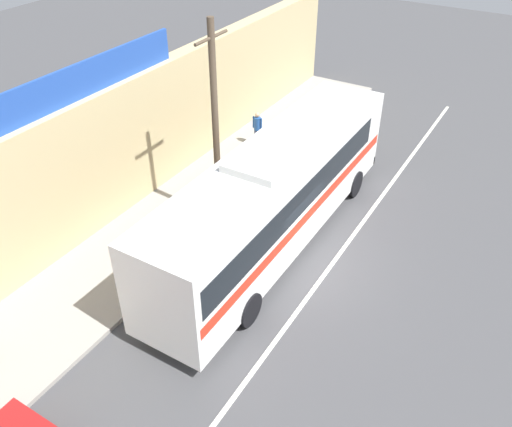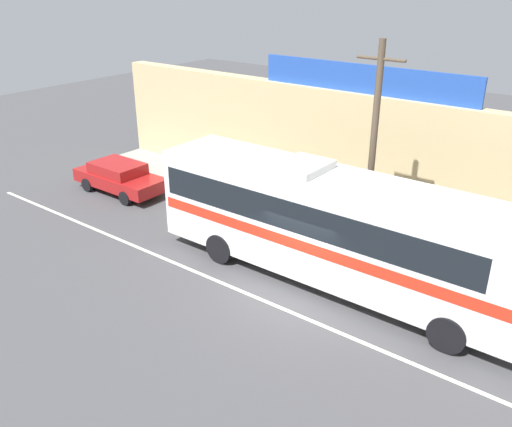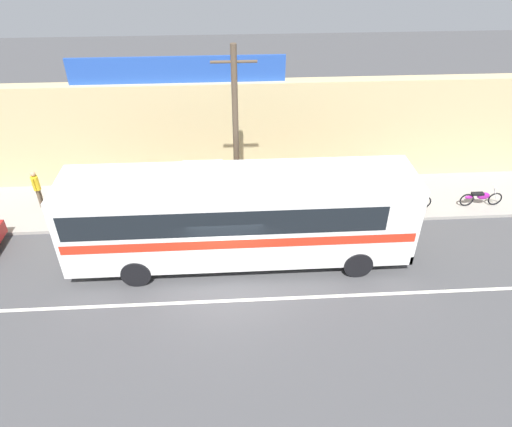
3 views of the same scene
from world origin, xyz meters
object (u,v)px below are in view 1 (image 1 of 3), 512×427
utility_pole (215,126)px  motorcycle_green (303,128)px  motorcycle_orange (330,103)px  intercity_bus (275,193)px  pedestrian_near_shop (257,127)px

utility_pole → motorcycle_green: bearing=2.9°
motorcycle_green → motorcycle_orange: same height
utility_pole → intercity_bus: bearing=-91.6°
motorcycle_green → utility_pole: bearing=-177.1°
motorcycle_orange → intercity_bus: bearing=-165.5°
intercity_bus → motorcycle_orange: intercity_bus is taller
utility_pole → motorcycle_green: utility_pole is taller
motorcycle_orange → pedestrian_near_shop: pedestrian_near_shop is taller
utility_pole → pedestrian_near_shop: bearing=17.3°
intercity_bus → motorcycle_green: bearing=19.8°
motorcycle_orange → pedestrian_near_shop: 5.19m
utility_pole → pedestrian_near_shop: 6.46m
intercity_bus → utility_pole: utility_pole is taller
motorcycle_green → pedestrian_near_shop: 2.31m
intercity_bus → motorcycle_green: intercity_bus is taller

